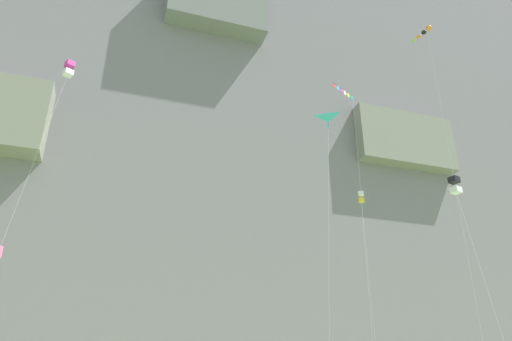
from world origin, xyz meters
The scene contains 7 objects.
cliff_face centered at (0.01, 63.67, 39.76)m, with size 180.00×28.24×79.49m.
kite_box_high_right centered at (13.44, 36.95, 20.34)m, with size 1.52×2.07×21.08m.
kite_banner_mid_center centered at (9.76, 32.19, 27.56)m, with size 3.57×4.69×30.21m.
kite_box_low_left centered at (9.60, 19.37, 13.99)m, with size 2.07×4.03×14.65m.
kite_delta_high_left centered at (5.90, 28.89, 22.55)m, with size 4.05×3.79×23.17m.
kite_windsock_near_cliff centered at (15.28, 25.60, 33.26)m, with size 2.52×3.49×33.94m.
kite_box_upper_mid centered at (-16.09, 31.60, 25.92)m, with size 3.07×3.92×26.75m.
Camera 1 is at (-11.35, -3.20, 1.94)m, focal length 33.23 mm.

